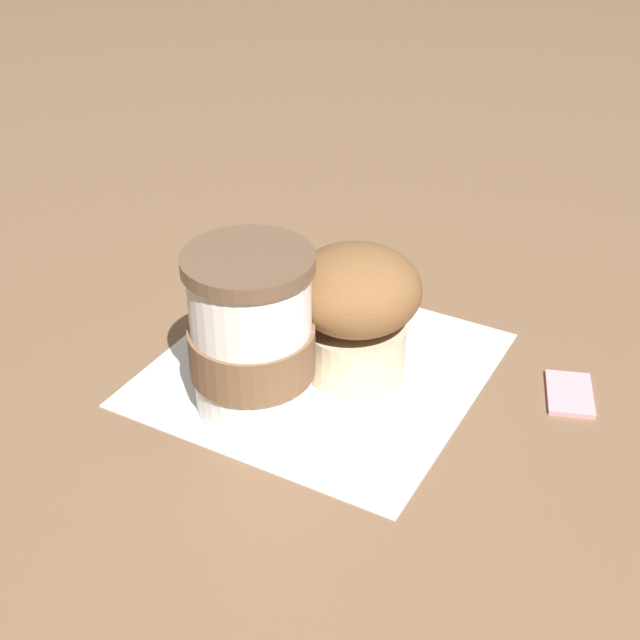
{
  "coord_description": "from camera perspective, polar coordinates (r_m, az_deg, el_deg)",
  "views": [
    {
      "loc": [
        -0.47,
        -0.26,
        0.39
      ],
      "look_at": [
        0.0,
        0.0,
        0.04
      ],
      "focal_mm": 50.0,
      "sensor_mm": 36.0,
      "label": 1
    }
  ],
  "objects": [
    {
      "name": "ground_plane",
      "position": [
        0.66,
        0.0,
        -3.17
      ],
      "size": [
        3.0,
        3.0,
        0.0
      ],
      "primitive_type": "plane",
      "color": "brown"
    },
    {
      "name": "muffin",
      "position": [
        0.63,
        2.29,
        0.88
      ],
      "size": [
        0.09,
        0.09,
        0.1
      ],
      "color": "beige",
      "rests_on": "paper_napkin"
    },
    {
      "name": "sugar_packet",
      "position": [
        0.66,
        15.71,
        -4.44
      ],
      "size": [
        0.06,
        0.05,
        0.01
      ],
      "primitive_type": "cube",
      "rotation": [
        0.0,
        0.0,
        3.48
      ],
      "color": "pink",
      "rests_on": "ground_plane"
    },
    {
      "name": "coffee_cup",
      "position": [
        0.6,
        -4.41,
        -1.02
      ],
      "size": [
        0.09,
        0.09,
        0.12
      ],
      "color": "white",
      "rests_on": "paper_napkin"
    },
    {
      "name": "paper_napkin",
      "position": [
        0.66,
        0.0,
        -3.11
      ],
      "size": [
        0.23,
        0.23,
        0.0
      ],
      "primitive_type": "cube",
      "rotation": [
        0.0,
        0.0,
        0.0
      ],
      "color": "white",
      "rests_on": "ground_plane"
    },
    {
      "name": "banana",
      "position": [
        0.74,
        -2.32,
        2.52
      ],
      "size": [
        0.07,
        0.15,
        0.03
      ],
      "color": "gold",
      "rests_on": "paper_napkin"
    }
  ]
}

